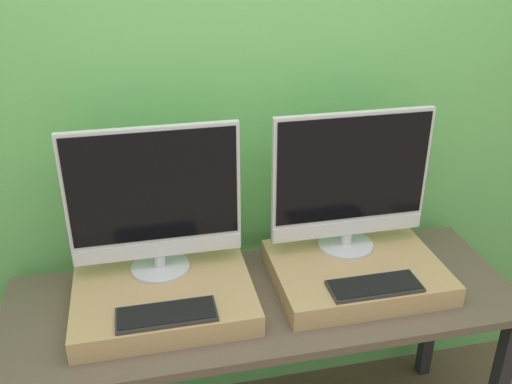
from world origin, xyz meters
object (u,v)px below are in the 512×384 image
(monitor_right, at_px, (351,181))
(keyboard_right, at_px, (375,286))
(monitor_left, at_px, (155,200))
(keyboard_left, at_px, (167,314))

(monitor_right, distance_m, keyboard_right, 0.37)
(monitor_right, xyz_separation_m, keyboard_right, (-0.00, -0.27, -0.26))
(keyboard_right, bearing_deg, monitor_left, 158.52)
(keyboard_left, distance_m, monitor_right, 0.78)
(monitor_left, distance_m, monitor_right, 0.68)
(monitor_left, bearing_deg, keyboard_left, -90.00)
(monitor_left, distance_m, keyboard_left, 0.37)
(monitor_right, bearing_deg, monitor_left, 180.00)
(monitor_left, height_order, monitor_right, same)
(monitor_left, xyz_separation_m, keyboard_left, (0.00, -0.27, -0.26))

